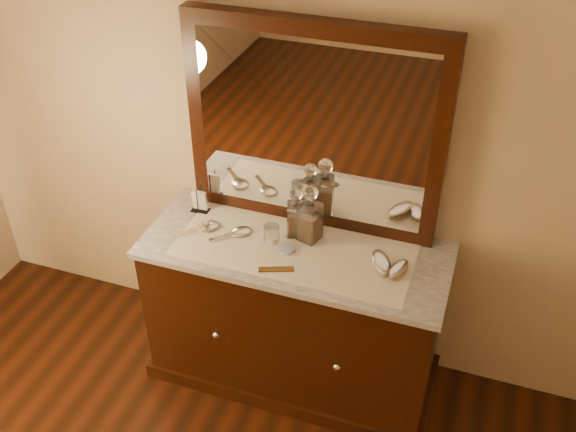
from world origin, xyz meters
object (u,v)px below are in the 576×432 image
object	(u,v)px
hand_mirror_outer	(204,227)
decanter_left	(296,217)
dresser_cabinet	(295,316)
decanter_right	(310,219)
napkin_rack	(200,202)
pin_dish	(287,249)
brush_near	(381,263)
hand_mirror_inner	(237,233)
mirror_frame	(313,129)
brush_far	(398,270)
comb	(276,269)

from	to	relation	value
hand_mirror_outer	decanter_left	bearing A→B (deg)	13.86
dresser_cabinet	decanter_right	xyz separation A→B (m)	(0.04, 0.08, 0.56)
napkin_rack	pin_dish	bearing A→B (deg)	-17.43
dresser_cabinet	decanter_left	size ratio (longest dim) A/B	5.28
pin_dish	brush_near	world-z (taller)	brush_near
napkin_rack	brush_near	xyz separation A→B (m)	(0.95, -0.14, -0.03)
pin_dish	hand_mirror_outer	size ratio (longest dim) A/B	0.39
hand_mirror_inner	dresser_cabinet	bearing A→B (deg)	-0.86
pin_dish	hand_mirror_outer	world-z (taller)	hand_mirror_outer
brush_near	pin_dish	bearing A→B (deg)	-177.12
mirror_frame	brush_far	distance (m)	0.73
dresser_cabinet	brush_far	size ratio (longest dim) A/B	9.03
mirror_frame	napkin_rack	xyz separation A→B (m)	(-0.54, -0.12, -0.45)
decanter_left	brush_far	bearing A→B (deg)	-13.14
decanter_right	hand_mirror_outer	world-z (taller)	decanter_right
brush_near	hand_mirror_outer	bearing A→B (deg)	179.81
decanter_right	napkin_rack	bearing A→B (deg)	175.82
hand_mirror_inner	hand_mirror_outer	bearing A→B (deg)	-175.18
brush_far	hand_mirror_inner	size ratio (longest dim) A/B	0.83
dresser_cabinet	napkin_rack	xyz separation A→B (m)	(-0.54, 0.13, 0.49)
dresser_cabinet	comb	distance (m)	0.48
comb	decanter_right	size ratio (longest dim) A/B	0.53
brush_near	brush_far	size ratio (longest dim) A/B	1.21
pin_dish	decanter_right	xyz separation A→B (m)	(0.07, 0.12, 0.11)
pin_dish	hand_mirror_inner	world-z (taller)	hand_mirror_inner
napkin_rack	brush_far	bearing A→B (deg)	-8.37
decanter_right	brush_near	xyz separation A→B (m)	(0.37, -0.10, -0.09)
napkin_rack	decanter_left	distance (m)	0.52
mirror_frame	pin_dish	size ratio (longest dim) A/B	15.33
decanter_left	brush_near	bearing A→B (deg)	-13.94
mirror_frame	napkin_rack	world-z (taller)	mirror_frame
decanter_left	hand_mirror_outer	xyz separation A→B (m)	(-0.43, -0.11, -0.09)
brush_far	comb	bearing A→B (deg)	-162.96
decanter_left	brush_far	distance (m)	0.54
dresser_cabinet	decanter_left	distance (m)	0.56
decanter_right	comb	bearing A→B (deg)	-104.56
decanter_left	comb	bearing A→B (deg)	-89.48
dresser_cabinet	mirror_frame	xyz separation A→B (m)	(0.00, 0.25, 0.94)
comb	napkin_rack	distance (m)	0.61
dresser_cabinet	comb	xyz separation A→B (m)	(-0.03, -0.18, 0.45)
comb	napkin_rack	size ratio (longest dim) A/B	1.16
comb	brush_far	world-z (taller)	brush_far
dresser_cabinet	comb	world-z (taller)	comb
decanter_right	hand_mirror_outer	xyz separation A→B (m)	(-0.50, -0.09, -0.11)
hand_mirror_outer	hand_mirror_inner	distance (m)	0.17
mirror_frame	pin_dish	xyz separation A→B (m)	(-0.03, -0.28, -0.49)
dresser_cabinet	brush_far	world-z (taller)	brush_far
mirror_frame	hand_mirror_inner	world-z (taller)	mirror_frame
brush_far	decanter_left	bearing A→B (deg)	166.86
dresser_cabinet	pin_dish	distance (m)	0.45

